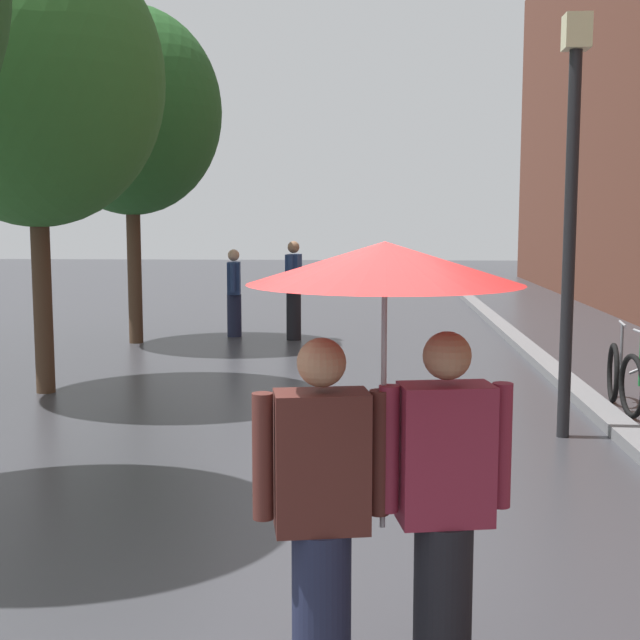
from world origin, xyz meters
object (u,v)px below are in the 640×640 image
object	(u,v)px
street_tree_1	(34,79)
street_lamp_post	(571,194)
pedestrian_walking_far	(294,290)
pedestrian_walking_midground	(234,292)
street_tree_2	(130,112)
couple_under_umbrella	(384,394)

from	to	relation	value
street_tree_1	street_lamp_post	xyz separation A→B (m)	(5.91, -1.77, -1.41)
street_lamp_post	pedestrian_walking_far	size ratio (longest dim) A/B	2.31
pedestrian_walking_midground	street_lamp_post	bearing A→B (deg)	-57.30
street_tree_2	street_lamp_post	distance (m)	8.59
pedestrian_walking_midground	pedestrian_walking_far	size ratio (longest dim) A/B	0.91
street_tree_1	pedestrian_walking_far	xyz separation A→B (m)	(2.63, 4.74, -2.89)
street_lamp_post	pedestrian_walking_midground	size ratio (longest dim) A/B	2.54
street_tree_1	couple_under_umbrella	world-z (taller)	street_tree_1
street_tree_2	pedestrian_walking_midground	world-z (taller)	street_tree_2
street_tree_1	pedestrian_walking_midground	world-z (taller)	street_tree_1
street_lamp_post	pedestrian_walking_far	xyz separation A→B (m)	(-3.28, 6.51, -1.48)
street_tree_2	street_tree_1	bearing A→B (deg)	-89.20
street_tree_2	pedestrian_walking_far	distance (m)	4.08
pedestrian_walking_midground	street_tree_1	bearing A→B (deg)	-106.55
street_tree_2	couple_under_umbrella	bearing A→B (deg)	-68.80
street_tree_2	pedestrian_walking_midground	size ratio (longest dim) A/B	3.57
couple_under_umbrella	street_tree_2	bearing A→B (deg)	111.20
street_tree_1	couple_under_umbrella	xyz separation A→B (m)	(4.10, -6.50, -2.39)
couple_under_umbrella	street_lamp_post	size ratio (longest dim) A/B	0.51
couple_under_umbrella	street_lamp_post	xyz separation A→B (m)	(1.82, 4.73, 0.98)
street_tree_1	street_lamp_post	world-z (taller)	street_tree_1
street_tree_1	couple_under_umbrella	size ratio (longest dim) A/B	2.72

